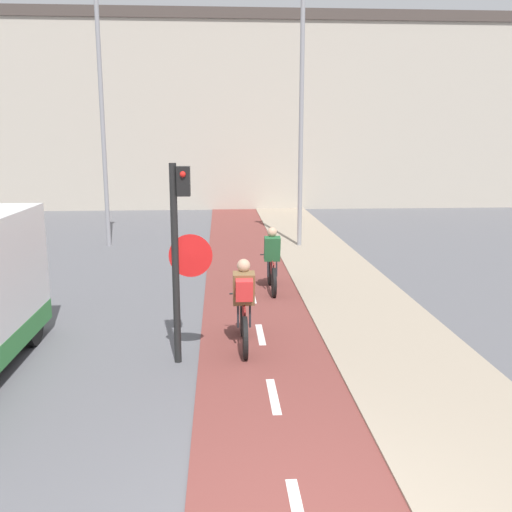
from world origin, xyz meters
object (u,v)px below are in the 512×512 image
(cyclist_near, at_px, (244,306))
(traffic_light_pole, at_px, (180,242))
(street_lamp_far, at_px, (101,94))
(cyclist_far, at_px, (272,263))
(street_lamp_sidewalk, at_px, (302,87))

(cyclist_near, bearing_deg, traffic_light_pole, -150.01)
(street_lamp_far, bearing_deg, traffic_light_pole, -73.20)
(traffic_light_pole, xyz_separation_m, cyclist_far, (1.79, 4.16, -1.27))
(street_lamp_far, xyz_separation_m, street_lamp_sidewalk, (6.23, -0.51, 0.18))
(cyclist_near, relative_size, cyclist_far, 1.02)
(street_lamp_far, xyz_separation_m, cyclist_near, (4.04, -9.54, -4.12))
(street_lamp_far, relative_size, cyclist_far, 4.60)
(street_lamp_sidewalk, bearing_deg, street_lamp_far, 175.29)
(street_lamp_far, bearing_deg, street_lamp_sidewalk, -4.71)
(traffic_light_pole, xyz_separation_m, street_lamp_far, (-3.05, 10.10, 2.90))
(street_lamp_far, bearing_deg, cyclist_near, -67.05)
(street_lamp_far, xyz_separation_m, cyclist_far, (4.84, -5.95, -4.17))
(street_lamp_far, height_order, street_lamp_sidewalk, street_lamp_sidewalk)
(traffic_light_pole, xyz_separation_m, cyclist_near, (0.99, 0.57, -1.22))
(traffic_light_pole, bearing_deg, cyclist_far, 66.74)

